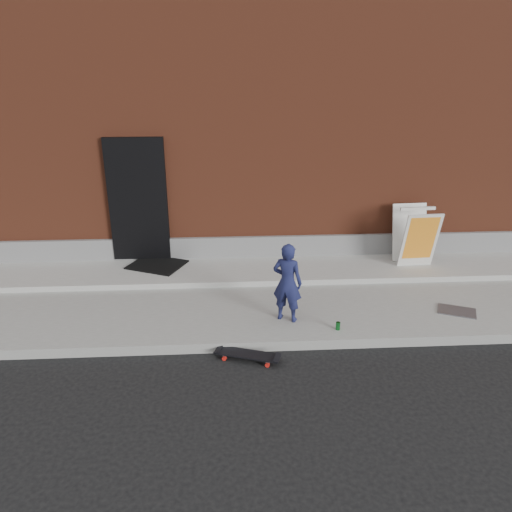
{
  "coord_description": "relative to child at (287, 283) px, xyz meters",
  "views": [
    {
      "loc": [
        -0.98,
        -5.93,
        3.78
      ],
      "look_at": [
        -0.58,
        0.8,
        1.11
      ],
      "focal_mm": 35.0,
      "sensor_mm": 36.0,
      "label": 1
    }
  ],
  "objects": [
    {
      "name": "doormat",
      "position": [
        -2.16,
        1.99,
        -0.49
      ],
      "size": [
        1.16,
        1.07,
        0.03
      ],
      "primitive_type": "cube",
      "rotation": [
        0.0,
        0.0,
        -0.42
      ],
      "color": "black",
      "rests_on": "apron"
    },
    {
      "name": "ground",
      "position": [
        0.14,
        -0.63,
        -0.75
      ],
      "size": [
        80.0,
        80.0,
        0.0
      ],
      "primitive_type": "plane",
      "color": "black",
      "rests_on": "ground"
    },
    {
      "name": "sidewalk",
      "position": [
        0.14,
        0.87,
        -0.68
      ],
      "size": [
        20.0,
        3.0,
        0.15
      ],
      "primitive_type": "cube",
      "color": "gray",
      "rests_on": "ground"
    },
    {
      "name": "apron",
      "position": [
        0.14,
        1.77,
        -0.55
      ],
      "size": [
        20.0,
        1.2,
        0.1
      ],
      "primitive_type": "cube",
      "color": "gray",
      "rests_on": "sidewalk"
    },
    {
      "name": "child",
      "position": [
        0.0,
        0.0,
        0.0
      ],
      "size": [
        0.52,
        0.44,
        1.21
      ],
      "primitive_type": "imported",
      "rotation": [
        0.0,
        0.0,
        2.72
      ],
      "color": "#191D47",
      "rests_on": "sidewalk"
    },
    {
      "name": "utility_plate",
      "position": [
        2.66,
        0.08,
        -0.59
      ],
      "size": [
        0.65,
        0.55,
        0.02
      ],
      "primitive_type": "cube",
      "rotation": [
        0.0,
        0.0,
        -0.41
      ],
      "color": "#5C5C62",
      "rests_on": "sidewalk"
    },
    {
      "name": "skateboard",
      "position": [
        -0.62,
        -0.82,
        -0.67
      ],
      "size": [
        0.89,
        0.49,
        0.1
      ],
      "color": "red",
      "rests_on": "ground"
    },
    {
      "name": "building",
      "position": [
        0.14,
        6.36,
        1.74
      ],
      "size": [
        20.0,
        8.1,
        5.0
      ],
      "color": "brown",
      "rests_on": "ground"
    },
    {
      "name": "soda_can",
      "position": [
        0.7,
        -0.35,
        -0.54
      ],
      "size": [
        0.07,
        0.07,
        0.12
      ],
      "primitive_type": "cylinder",
      "rotation": [
        0.0,
        0.0,
        -0.09
      ],
      "color": "#167028",
      "rests_on": "sidewalk"
    },
    {
      "name": "pizza_sign",
      "position": [
        2.55,
        1.81,
        0.03
      ],
      "size": [
        0.68,
        0.8,
        1.07
      ],
      "color": "silver",
      "rests_on": "apron"
    }
  ]
}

